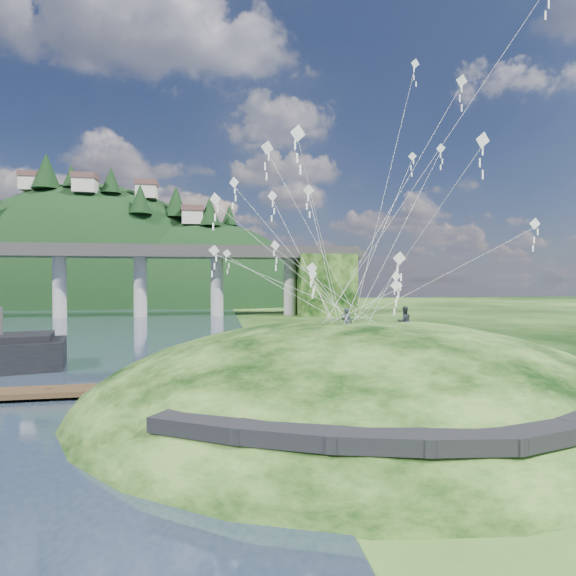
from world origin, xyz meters
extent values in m
plane|color=black|center=(0.00, 0.00, 0.00)|extent=(320.00, 320.00, 0.00)
ellipsoid|color=black|center=(8.00, 2.00, -1.50)|extent=(36.00, 32.00, 13.00)
cube|color=black|center=(-1.50, -8.00, 2.03)|extent=(4.32, 3.62, 0.71)
cube|color=black|center=(1.50, -9.65, 2.09)|extent=(4.10, 2.97, 0.61)
cube|color=black|center=(4.50, -10.65, 2.08)|extent=(3.85, 2.37, 0.62)
cube|color=black|center=(7.50, -11.10, 2.04)|extent=(3.62, 1.83, 0.66)
cube|color=black|center=(10.50, -10.90, 2.05)|extent=(3.82, 2.27, 0.68)
cylinder|color=gray|center=(-32.00, 70.00, 6.50)|extent=(2.60, 2.60, 13.00)
cylinder|color=gray|center=(-16.50, 70.00, 6.50)|extent=(2.60, 2.60, 13.00)
cylinder|color=gray|center=(-1.00, 70.00, 6.50)|extent=(2.60, 2.60, 13.00)
cylinder|color=gray|center=(14.50, 70.00, 6.50)|extent=(2.60, 2.60, 13.00)
cube|color=black|center=(22.00, 70.00, 6.50)|extent=(12.00, 11.00, 13.00)
ellipsoid|color=black|center=(-40.00, 126.00, -6.00)|extent=(96.00, 68.00, 88.00)
ellipsoid|color=black|center=(-5.00, 118.00, -10.00)|extent=(76.00, 56.00, 72.00)
cone|color=black|center=(-49.87, 114.63, 39.23)|extent=(8.01, 8.01, 10.54)
cone|color=black|center=(-42.87, 114.06, 37.88)|extent=(4.97, 4.97, 6.54)
cone|color=black|center=(-31.40, 112.04, 36.68)|extent=(5.83, 5.83, 7.67)
cone|color=black|center=(-22.45, 107.08, 30.58)|extent=(6.47, 6.47, 8.51)
cone|color=black|center=(-13.22, 113.99, 31.23)|extent=(7.13, 7.13, 9.38)
cone|color=black|center=(-3.12, 109.03, 27.87)|extent=(6.56, 6.56, 8.63)
cone|color=black|center=(2.77, 114.63, 27.68)|extent=(4.88, 4.88, 6.42)
cube|color=beige|center=(-55.00, 118.00, 35.99)|extent=(6.00, 5.00, 4.00)
cube|color=#52342F|center=(-55.00, 118.00, 38.69)|extent=(6.40, 5.40, 1.60)
cube|color=beige|center=(-38.00, 110.00, 34.28)|extent=(6.00, 5.00, 4.00)
cube|color=#52342F|center=(-38.00, 110.00, 36.98)|extent=(6.40, 5.40, 1.60)
cube|color=beige|center=(-22.00, 116.00, 34.18)|extent=(6.00, 5.00, 4.00)
cube|color=#52342F|center=(-22.00, 116.00, 36.88)|extent=(6.40, 5.40, 1.60)
cube|color=beige|center=(-8.00, 110.00, 25.88)|extent=(6.00, 5.00, 4.00)
cube|color=#52342F|center=(-8.00, 110.00, 28.58)|extent=(6.40, 5.40, 1.60)
cube|color=black|center=(-17.76, 15.29, 2.73)|extent=(6.62, 5.94, 0.56)
cylinder|color=#2D2B2B|center=(-18.67, 15.06, 3.95)|extent=(0.23, 0.23, 2.82)
cube|color=#342415|center=(-8.55, 5.22, 0.45)|extent=(14.06, 2.58, 0.35)
cylinder|color=#342415|center=(-11.55, 5.14, 0.20)|extent=(0.30, 0.30, 1.00)
cylinder|color=#342415|center=(-8.55, 5.22, 0.20)|extent=(0.30, 0.30, 1.00)
cylinder|color=#342415|center=(-5.55, 5.30, 0.20)|extent=(0.30, 0.30, 1.00)
cylinder|color=#342415|center=(-2.55, 5.39, 0.20)|extent=(0.30, 0.30, 1.00)
imported|color=#242830|center=(6.80, 0.93, 5.89)|extent=(0.80, 0.72, 1.84)
imported|color=#242830|center=(10.83, 1.69, 5.88)|extent=(0.94, 0.73, 1.92)
cube|color=white|center=(10.97, 3.38, 7.19)|extent=(0.69, 0.53, 0.82)
cube|color=white|center=(10.97, 3.38, 6.61)|extent=(0.11, 0.06, 0.48)
cube|color=white|center=(10.97, 3.38, 6.02)|extent=(0.11, 0.06, 0.48)
cube|color=white|center=(10.97, 3.38, 5.43)|extent=(0.11, 0.06, 0.48)
cube|color=white|center=(14.67, 8.64, 24.80)|extent=(0.73, 0.24, 0.72)
cube|color=white|center=(14.67, 8.64, 24.28)|extent=(0.09, 0.05, 0.43)
cube|color=white|center=(14.67, 8.64, 23.76)|extent=(0.09, 0.05, 0.43)
cube|color=white|center=(14.67, 8.64, 23.24)|extent=(0.09, 0.05, 0.43)
cube|color=white|center=(6.36, 8.97, 8.51)|extent=(0.88, 0.26, 0.87)
cube|color=white|center=(6.36, 8.97, 7.88)|extent=(0.11, 0.07, 0.51)
cube|color=white|center=(6.36, 8.97, 7.26)|extent=(0.11, 0.07, 0.51)
cube|color=white|center=(6.36, 8.97, 6.63)|extent=(0.11, 0.07, 0.51)
cube|color=white|center=(15.03, 9.88, 17.81)|extent=(0.59, 0.40, 0.66)
cube|color=white|center=(15.03, 9.88, 17.32)|extent=(0.09, 0.04, 0.40)
cube|color=white|center=(15.03, 9.88, 16.84)|extent=(0.09, 0.04, 0.40)
cube|color=white|center=(15.03, 9.88, 16.36)|extent=(0.09, 0.04, 0.40)
cube|color=white|center=(9.78, 0.02, 8.86)|extent=(0.80, 0.22, 0.78)
cube|color=white|center=(9.78, 0.02, 8.29)|extent=(0.10, 0.04, 0.46)
cube|color=white|center=(9.78, 0.02, 7.73)|extent=(0.10, 0.04, 0.46)
cube|color=white|center=(9.78, 0.02, 7.17)|extent=(0.10, 0.04, 0.46)
cube|color=white|center=(16.89, 8.62, 18.18)|extent=(0.53, 0.56, 0.72)
cube|color=white|center=(16.89, 8.62, 17.66)|extent=(0.09, 0.06, 0.42)
cube|color=white|center=(16.89, 8.62, 17.14)|extent=(0.09, 0.06, 0.42)
cube|color=white|center=(16.89, 8.62, 16.62)|extent=(0.09, 0.06, 0.42)
cube|color=white|center=(16.26, -3.88, 22.03)|extent=(0.11, 0.05, 0.47)
cube|color=white|center=(16.26, -3.88, 21.45)|extent=(0.11, 0.05, 0.47)
cube|color=white|center=(11.91, 5.65, 7.84)|extent=(0.76, 0.29, 0.79)
cube|color=white|center=(11.91, 5.65, 7.28)|extent=(0.10, 0.07, 0.46)
cube|color=white|center=(11.91, 5.65, 6.72)|extent=(0.10, 0.07, 0.46)
cube|color=white|center=(11.91, 5.65, 6.16)|extent=(0.10, 0.07, 0.46)
cube|color=white|center=(3.85, 11.97, 10.46)|extent=(0.66, 0.65, 0.85)
cube|color=white|center=(3.85, 11.97, 9.84)|extent=(0.11, 0.07, 0.51)
cube|color=white|center=(3.85, 11.97, 9.22)|extent=(0.11, 0.07, 0.51)
cube|color=white|center=(3.85, 11.97, 8.59)|extent=(0.11, 0.07, 0.51)
cube|color=white|center=(16.54, 4.95, 21.96)|extent=(0.88, 0.33, 0.85)
cube|color=white|center=(16.54, 4.95, 21.33)|extent=(0.11, 0.06, 0.51)
cube|color=white|center=(16.54, 4.95, 20.70)|extent=(0.11, 0.06, 0.51)
cube|color=white|center=(16.54, 4.95, 20.08)|extent=(0.11, 0.06, 0.51)
cube|color=white|center=(5.47, 5.96, 13.94)|extent=(0.80, 0.28, 0.78)
cube|color=white|center=(5.47, 5.96, 13.37)|extent=(0.10, 0.04, 0.46)
cube|color=white|center=(5.47, 5.96, 12.81)|extent=(0.10, 0.04, 0.46)
cube|color=white|center=(5.47, 5.96, 12.24)|extent=(0.10, 0.04, 0.46)
cube|color=white|center=(6.68, 10.18, 8.07)|extent=(0.55, 0.69, 0.82)
cube|color=white|center=(6.68, 10.18, 7.48)|extent=(0.10, 0.08, 0.49)
cube|color=white|center=(6.68, 10.18, 6.89)|extent=(0.10, 0.08, 0.49)
cube|color=white|center=(6.68, 10.18, 6.29)|extent=(0.10, 0.08, 0.49)
cube|color=white|center=(-1.06, 4.37, 12.83)|extent=(0.72, 0.51, 0.82)
cube|color=white|center=(-1.06, 4.37, 12.23)|extent=(0.11, 0.05, 0.49)
cube|color=white|center=(-1.06, 4.37, 11.64)|extent=(0.11, 0.05, 0.49)
cube|color=white|center=(-1.06, 4.37, 11.04)|extent=(0.11, 0.05, 0.49)
cube|color=white|center=(17.05, -2.10, 10.79)|extent=(0.66, 0.15, 0.66)
cube|color=white|center=(17.05, -2.10, 10.32)|extent=(0.09, 0.03, 0.38)
cube|color=white|center=(17.05, -2.10, 9.85)|extent=(0.09, 0.03, 0.38)
cube|color=white|center=(17.05, -2.10, 9.38)|extent=(0.09, 0.03, 0.38)
cube|color=white|center=(11.85, -5.12, 14.37)|extent=(0.76, 0.24, 0.75)
cube|color=white|center=(11.85, -5.12, 13.83)|extent=(0.10, 0.06, 0.44)
cube|color=white|center=(11.85, -5.12, 13.29)|extent=(0.10, 0.06, 0.44)
cube|color=white|center=(11.85, -5.12, 12.74)|extent=(0.10, 0.06, 0.44)
cube|color=white|center=(3.10, -2.90, 14.97)|extent=(0.83, 0.27, 0.83)
cube|color=white|center=(3.10, -2.90, 14.37)|extent=(0.11, 0.07, 0.49)
cube|color=white|center=(3.10, -2.90, 13.77)|extent=(0.11, 0.07, 0.49)
cube|color=white|center=(3.10, -2.90, 13.17)|extent=(0.11, 0.07, 0.49)
cube|color=white|center=(3.15, 8.09, 13.85)|extent=(0.67, 0.50, 0.79)
cube|color=white|center=(3.15, 8.09, 13.29)|extent=(0.10, 0.06, 0.46)
cube|color=white|center=(3.15, 8.09, 12.73)|extent=(0.10, 0.06, 0.46)
cube|color=white|center=(3.15, 8.09, 12.16)|extent=(0.10, 0.06, 0.46)
cube|color=white|center=(-0.20, 9.72, 9.63)|extent=(0.65, 0.21, 0.64)
cube|color=white|center=(-0.20, 9.72, 9.16)|extent=(0.08, 0.06, 0.38)
cube|color=white|center=(-0.20, 9.72, 8.69)|extent=(0.08, 0.06, 0.38)
cube|color=white|center=(-0.20, 9.72, 8.22)|extent=(0.08, 0.06, 0.38)
cube|color=white|center=(0.39, 10.71, 15.32)|extent=(0.74, 0.55, 0.87)
cube|color=white|center=(0.39, 10.71, 14.71)|extent=(0.11, 0.07, 0.51)
cube|color=white|center=(0.39, 10.71, 14.09)|extent=(0.11, 0.07, 0.51)
cube|color=white|center=(0.39, 10.71, 13.47)|extent=(0.11, 0.07, 0.51)
cube|color=white|center=(2.01, 1.29, 15.42)|extent=(0.78, 0.27, 0.77)
cube|color=white|center=(2.01, 1.29, 14.86)|extent=(0.10, 0.07, 0.46)
cube|color=white|center=(2.01, 1.29, 14.29)|extent=(0.10, 0.07, 0.46)
cube|color=white|center=(2.01, 1.29, 13.73)|extent=(0.10, 0.07, 0.46)
cube|color=white|center=(-1.16, 6.52, 9.64)|extent=(0.78, 0.28, 0.75)
cube|color=white|center=(-1.16, 6.52, 9.09)|extent=(0.10, 0.06, 0.45)
cube|color=white|center=(-1.16, 6.52, 8.53)|extent=(0.10, 0.06, 0.45)
cube|color=white|center=(-1.16, 6.52, 7.98)|extent=(0.10, 0.06, 0.45)
camera|label=1|loc=(-0.94, -25.32, 7.55)|focal=28.00mm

